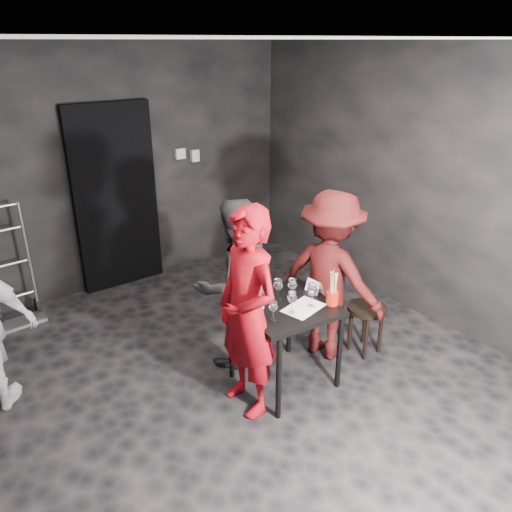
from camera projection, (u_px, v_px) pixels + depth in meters
floor at (240, 384)px, 4.24m from camera, size 4.50×5.00×0.02m
ceiling at (234, 39)px, 3.17m from camera, size 4.50×5.00×0.02m
wall_back at (111, 171)px, 5.55m from camera, size 4.50×0.04×2.70m
wall_right at (425, 188)px, 4.93m from camera, size 0.04×5.00×2.70m
doorway at (116, 198)px, 5.63m from camera, size 0.95×0.10×2.10m
wallbox_upper at (180, 154)px, 5.94m from camera, size 0.12×0.06×0.12m
wallbox_lower at (195, 156)px, 6.07m from camera, size 0.10×0.06×0.14m
hand_truck at (18, 301)px, 5.14m from camera, size 0.41×0.35×1.24m
tasting_table at (285, 315)px, 4.03m from camera, size 0.72×0.72×0.75m
stool at (367, 315)px, 4.56m from camera, size 0.36×0.36×0.47m
server_red at (247, 303)px, 3.66m from camera, size 0.44×0.67×1.84m
woman_black at (234, 283)px, 4.29m from camera, size 0.77×0.45×1.55m
man_maroon at (331, 274)px, 4.38m from camera, size 0.76×1.14×1.61m
tasting_mat at (303, 308)px, 3.94m from camera, size 0.37×0.29×0.00m
wine_glass_a at (273, 310)px, 3.73m from camera, size 0.09×0.09×0.18m
wine_glass_b at (260, 298)px, 3.89m from camera, size 0.09×0.09×0.20m
wine_glass_c at (278, 289)px, 4.02m from camera, size 0.08×0.08×0.20m
wine_glass_d at (292, 301)px, 3.83m from camera, size 0.10×0.10×0.20m
wine_glass_e at (312, 294)px, 3.92m from camera, size 0.09×0.09×0.22m
wine_glass_f at (292, 288)px, 4.04m from camera, size 0.10×0.10×0.20m
wine_bottle at (260, 304)px, 3.78m from camera, size 0.07×0.07×0.27m
breadstick_cup at (333, 289)px, 3.94m from camera, size 0.10×0.10×0.31m
reserved_card at (313, 287)px, 4.16m from camera, size 0.10×0.15×0.11m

